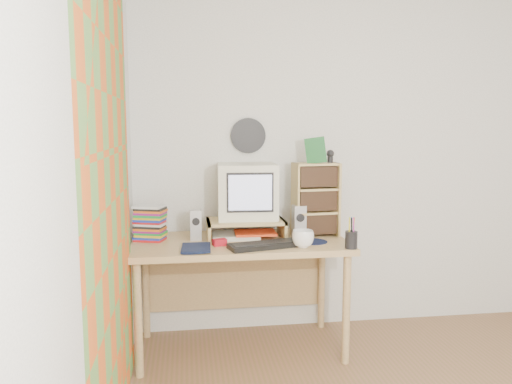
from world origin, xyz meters
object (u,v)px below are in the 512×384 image
object	(u,v)px
mug	(303,239)
crt_monitor	(247,191)
cd_rack	(316,199)
diary	(181,247)
desk	(239,258)
keyboard	(265,245)
dvd_stack	(150,221)

from	to	relation	value
mug	crt_monitor	bearing A→B (deg)	128.07
cd_rack	mug	size ratio (longest dim) A/B	3.70
crt_monitor	diary	size ratio (longest dim) A/B	1.81
desk	keyboard	world-z (taller)	keyboard
mug	diary	world-z (taller)	mug
dvd_stack	cd_rack	xyz separation A→B (m)	(1.11, 0.00, 0.12)
keyboard	cd_rack	size ratio (longest dim) A/B	0.90
desk	dvd_stack	xyz separation A→B (m)	(-0.58, 0.03, 0.27)
dvd_stack	mug	distance (m)	1.01
keyboard	diary	distance (m)	0.51
dvd_stack	mug	bearing A→B (deg)	-0.38
diary	desk	bearing A→B (deg)	37.38
desk	diary	bearing A→B (deg)	-145.04
dvd_stack	diary	world-z (taller)	dvd_stack
keyboard	mug	bearing A→B (deg)	-19.63
desk	dvd_stack	size ratio (longest dim) A/B	5.34
cd_rack	mug	bearing A→B (deg)	-121.60
desk	diary	size ratio (longest dim) A/B	6.47
keyboard	dvd_stack	bearing A→B (deg)	142.80
desk	crt_monitor	world-z (taller)	crt_monitor
dvd_stack	diary	distance (m)	0.37
dvd_stack	cd_rack	distance (m)	1.12
cd_rack	mug	xyz separation A→B (m)	(-0.16, -0.32, -0.20)
desk	diary	distance (m)	0.49
dvd_stack	mug	size ratio (longest dim) A/B	1.94
crt_monitor	keyboard	world-z (taller)	crt_monitor
keyboard	mug	xyz separation A→B (m)	(0.24, -0.02, 0.04)
keyboard	mug	world-z (taller)	mug
keyboard	cd_rack	xyz separation A→B (m)	(0.40, 0.30, 0.23)
cd_rack	dvd_stack	bearing A→B (deg)	175.11
crt_monitor	dvd_stack	xyz separation A→B (m)	(-0.65, -0.06, -0.18)
crt_monitor	keyboard	size ratio (longest dim) A/B	0.87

